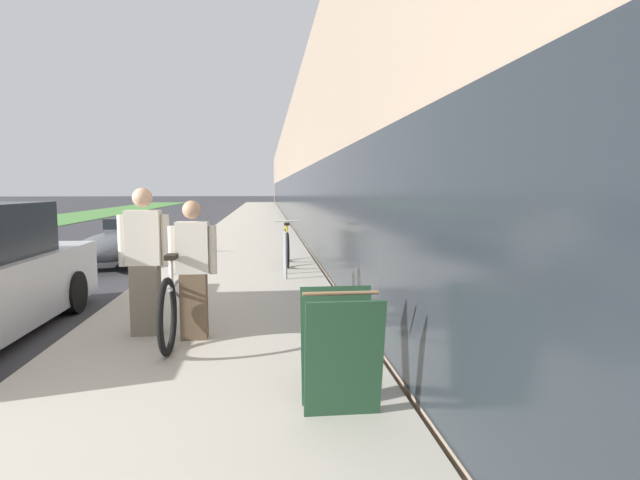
# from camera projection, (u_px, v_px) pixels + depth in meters

# --- Properties ---
(sidewalk_slab) EXTENTS (3.35, 70.00, 0.12)m
(sidewalk_slab) POSITION_uv_depth(u_px,v_px,m) (254.00, 223.00, 24.28)
(sidewalk_slab) COLOR #BCB5A5
(sidewalk_slab) RESTS_ON ground
(storefront_facade) EXTENTS (10.01, 70.00, 5.57)m
(storefront_facade) POSITION_uv_depth(u_px,v_px,m) (359.00, 173.00, 32.64)
(storefront_facade) COLOR gray
(storefront_facade) RESTS_ON ground
(lawn_strip) EXTENTS (4.33, 70.00, 0.03)m
(lawn_strip) POSITION_uv_depth(u_px,v_px,m) (49.00, 221.00, 27.04)
(lawn_strip) COLOR #518E42
(lawn_strip) RESTS_ON ground
(tandem_bicycle) EXTENTS (0.52, 2.43, 0.97)m
(tandem_bicycle) POSITION_uv_depth(u_px,v_px,m) (181.00, 296.00, 5.72)
(tandem_bicycle) COLOR black
(tandem_bicycle) RESTS_ON sidewalk_slab
(person_rider) EXTENTS (0.52, 0.20, 1.52)m
(person_rider) POSITION_uv_depth(u_px,v_px,m) (193.00, 270.00, 5.42)
(person_rider) COLOR brown
(person_rider) RESTS_ON sidewalk_slab
(person_bystander) EXTENTS (0.56, 0.22, 1.65)m
(person_bystander) POSITION_uv_depth(u_px,v_px,m) (145.00, 261.00, 5.58)
(person_bystander) COLOR #756B5B
(person_bystander) RESTS_ON sidewalk_slab
(bike_rack_hoop) EXTENTS (0.05, 0.60, 0.84)m
(bike_rack_hoop) POSITION_uv_depth(u_px,v_px,m) (285.00, 249.00, 9.30)
(bike_rack_hoop) COLOR gray
(bike_rack_hoop) RESTS_ON sidewalk_slab
(cruiser_bike_nearest) EXTENTS (0.52, 1.70, 0.93)m
(cruiser_bike_nearest) POSITION_uv_depth(u_px,v_px,m) (286.00, 247.00, 10.77)
(cruiser_bike_nearest) COLOR black
(cruiser_bike_nearest) RESTS_ON sidewalk_slab
(sandwich_board_sign) EXTENTS (0.56, 0.56, 0.90)m
(sandwich_board_sign) POSITION_uv_depth(u_px,v_px,m) (340.00, 351.00, 3.69)
(sandwich_board_sign) COLOR #23472D
(sandwich_board_sign) RESTS_ON sidewalk_slab
(vintage_roadster_curbside) EXTENTS (1.75, 4.27, 1.01)m
(vintage_roadster_curbside) POSITION_uv_depth(u_px,v_px,m) (122.00, 245.00, 11.82)
(vintage_roadster_curbside) COLOR #4C5156
(vintage_roadster_curbside) RESTS_ON ground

